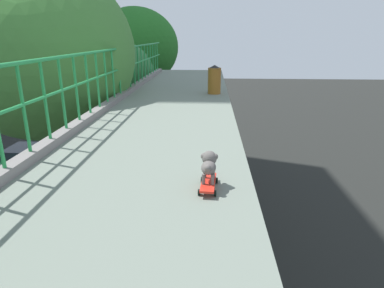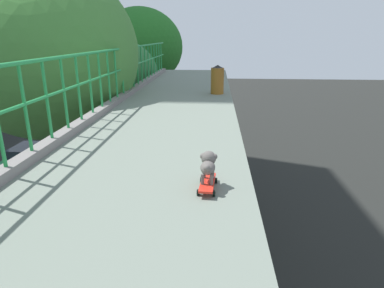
{
  "view_description": "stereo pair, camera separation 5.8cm",
  "coord_description": "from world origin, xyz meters",
  "px_view_note": "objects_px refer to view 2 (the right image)",
  "views": [
    {
      "loc": [
        2.12,
        -1.98,
        7.61
      ],
      "look_at": [
        1.9,
        1.87,
        6.34
      ],
      "focal_mm": 30.87,
      "sensor_mm": 36.0,
      "label": 1
    },
    {
      "loc": [
        2.18,
        -1.98,
        7.61
      ],
      "look_at": [
        1.9,
        1.87,
        6.34
      ],
      "focal_mm": 30.87,
      "sensor_mm": 36.0,
      "label": 2
    }
  ],
  "objects_px": {
    "car_green_sixth": "(27,157)",
    "toy_skateboard": "(208,183)",
    "small_dog": "(208,164)",
    "litter_bin": "(217,79)",
    "city_bus": "(102,97)",
    "car_white_fifth": "(51,188)"
  },
  "relations": [
    {
      "from": "litter_bin",
      "to": "car_white_fifth",
      "type": "bearing_deg",
      "value": 151.09
    },
    {
      "from": "city_bus",
      "to": "toy_skateboard",
      "type": "height_order",
      "value": "toy_skateboard"
    },
    {
      "from": "toy_skateboard",
      "to": "litter_bin",
      "type": "relative_size",
      "value": 0.63
    },
    {
      "from": "city_bus",
      "to": "toy_skateboard",
      "type": "bearing_deg",
      "value": -68.58
    },
    {
      "from": "small_dog",
      "to": "litter_bin",
      "type": "xyz_separation_m",
      "value": [
        0.11,
        6.11,
        0.14
      ]
    },
    {
      "from": "car_white_fifth",
      "to": "toy_skateboard",
      "type": "height_order",
      "value": "toy_skateboard"
    },
    {
      "from": "car_green_sixth",
      "to": "small_dog",
      "type": "relative_size",
      "value": 11.69
    },
    {
      "from": "litter_bin",
      "to": "small_dog",
      "type": "bearing_deg",
      "value": -90.99
    },
    {
      "from": "car_white_fifth",
      "to": "litter_bin",
      "type": "relative_size",
      "value": 5.01
    },
    {
      "from": "small_dog",
      "to": "car_green_sixth",
      "type": "bearing_deg",
      "value": 127.66
    },
    {
      "from": "toy_skateboard",
      "to": "car_white_fifth",
      "type": "bearing_deg",
      "value": 126.21
    },
    {
      "from": "city_bus",
      "to": "car_white_fifth",
      "type": "bearing_deg",
      "value": -78.78
    },
    {
      "from": "small_dog",
      "to": "toy_skateboard",
      "type": "bearing_deg",
      "value": -92.83
    },
    {
      "from": "car_green_sixth",
      "to": "city_bus",
      "type": "bearing_deg",
      "value": 90.54
    },
    {
      "from": "car_green_sixth",
      "to": "toy_skateboard",
      "type": "relative_size",
      "value": 8.46
    },
    {
      "from": "toy_skateboard",
      "to": "litter_bin",
      "type": "height_order",
      "value": "litter_bin"
    },
    {
      "from": "car_white_fifth",
      "to": "toy_skateboard",
      "type": "distance_m",
      "value": 14.03
    },
    {
      "from": "car_green_sixth",
      "to": "city_bus",
      "type": "distance_m",
      "value": 14.31
    },
    {
      "from": "city_bus",
      "to": "litter_bin",
      "type": "xyz_separation_m",
      "value": [
        11.39,
        -22.6,
        4.68
      ]
    },
    {
      "from": "car_green_sixth",
      "to": "city_bus",
      "type": "relative_size",
      "value": 0.36
    },
    {
      "from": "toy_skateboard",
      "to": "small_dog",
      "type": "height_order",
      "value": "small_dog"
    },
    {
      "from": "car_white_fifth",
      "to": "car_green_sixth",
      "type": "distance_m",
      "value": 5.36
    }
  ]
}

